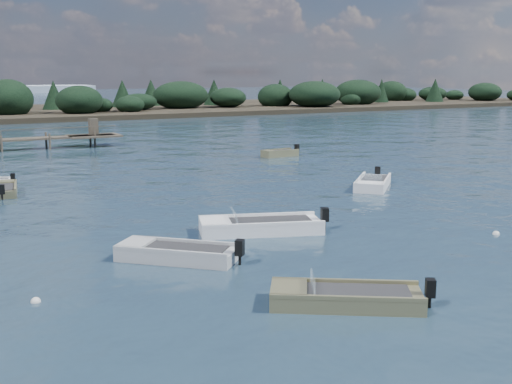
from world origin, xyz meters
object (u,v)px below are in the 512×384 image
tender_far_grey_b (280,155)px  dinghy_near_olive (345,300)px  dinghy_mid_white_b (373,185)px  dinghy_mid_white_a (260,228)px  dinghy_mid_grey (177,256)px  dinghy_extra_a (3,191)px

tender_far_grey_b → dinghy_near_olive: bearing=-117.6°
tender_far_grey_b → dinghy_mid_white_b: bearing=-99.3°
dinghy_mid_white_a → dinghy_mid_grey: bearing=-155.3°
dinghy_extra_a → dinghy_mid_white_b: 22.64m
dinghy_mid_white_a → dinghy_near_olive: (-2.19, -9.41, -0.02)m
dinghy_mid_white_b → dinghy_near_olive: (-14.06, -16.08, -0.01)m
dinghy_extra_a → tender_far_grey_b: (23.40, 6.89, 0.02)m
dinghy_near_olive → tender_far_grey_b: size_ratio=1.35×
dinghy_extra_a → dinghy_mid_grey: 18.29m
dinghy_mid_white_a → tender_far_grey_b: 26.69m
dinghy_extra_a → dinghy_mid_white_a: bearing=-60.1°
dinghy_mid_grey → dinghy_near_olive: size_ratio=0.92×
dinghy_near_olive → dinghy_mid_white_a: bearing=76.9°
dinghy_mid_grey → dinghy_mid_white_b: (16.83, 8.96, -0.00)m
dinghy_mid_grey → dinghy_mid_white_a: bearing=24.7°
dinghy_extra_a → dinghy_mid_white_b: dinghy_mid_white_b is taller
dinghy_mid_white_b → dinghy_mid_grey: bearing=-152.0°
dinghy_extra_a → dinghy_mid_white_a: size_ratio=0.69×
tender_far_grey_b → dinghy_mid_white_a: bearing=-122.7°
dinghy_mid_white_a → dinghy_extra_a: bearing=119.9°
dinghy_mid_grey → dinghy_mid_white_b: dinghy_mid_white_b is taller
dinghy_extra_a → dinghy_near_olive: 25.87m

